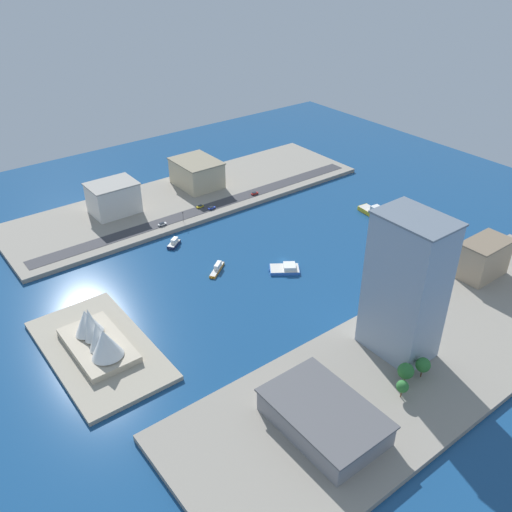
# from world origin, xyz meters

# --- Properties ---
(ground_plane) EXTENTS (440.00, 440.00, 0.00)m
(ground_plane) POSITION_xyz_m (0.00, 0.00, 0.00)
(ground_plane) COLOR navy
(quay_west) EXTENTS (70.00, 240.00, 2.56)m
(quay_west) POSITION_xyz_m (-96.57, 0.00, 1.28)
(quay_west) COLOR gray
(quay_west) RESTS_ON ground_plane
(quay_east) EXTENTS (70.00, 240.00, 2.56)m
(quay_east) POSITION_xyz_m (96.57, 0.00, 1.28)
(quay_east) COLOR gray
(quay_east) RESTS_ON ground_plane
(peninsula_point) EXTENTS (73.12, 39.80, 2.00)m
(peninsula_point) POSITION_xyz_m (-9.86, 110.19, 1.00)
(peninsula_point) COLOR #A89E89
(peninsula_point) RESTS_ON ground_plane
(road_strip) EXTENTS (10.37, 228.00, 0.15)m
(road_strip) POSITION_xyz_m (73.55, 0.00, 2.63)
(road_strip) COLOR #38383D
(road_strip) RESTS_ON quay_east
(catamaran_blue) EXTENTS (16.68, 18.09, 3.70)m
(catamaran_blue) POSITION_xyz_m (-9.54, 5.78, 1.32)
(catamaran_blue) COLOR blue
(catamaran_blue) RESTS_ON ground_plane
(water_taxi_orange) EXTENTS (11.60, 14.29, 3.82)m
(water_taxi_orange) POSITION_xyz_m (12.43, 34.44, 1.33)
(water_taxi_orange) COLOR orange
(water_taxi_orange) RESTS_ON ground_plane
(ferry_yellow_fast) EXTENTS (28.76, 10.17, 6.79)m
(ferry_yellow_fast) POSITION_xyz_m (2.68, -78.84, 2.60)
(ferry_yellow_fast) COLOR yellow
(ferry_yellow_fast) RESTS_ON ground_plane
(patrol_launch_navy) EXTENTS (9.04, 10.64, 4.08)m
(patrol_launch_navy) POSITION_xyz_m (49.12, 39.22, 1.45)
(patrol_launch_navy) COLOR #1E284C
(patrol_launch_navy) RESTS_ON ground_plane
(apartment_midrise_tan) EXTENTS (15.93, 26.30, 19.66)m
(apartment_midrise_tan) POSITION_xyz_m (-75.82, -68.14, 12.42)
(apartment_midrise_tan) COLOR tan
(apartment_midrise_tan) RESTS_ON quay_west
(office_block_beige) EXTENTS (33.06, 26.31, 17.85)m
(office_block_beige) POSITION_xyz_m (107.25, -13.27, 11.51)
(office_block_beige) COLOR #C6B793
(office_block_beige) RESTS_ON quay_east
(hotel_broad_white) EXTENTS (22.07, 28.84, 19.29)m
(hotel_broad_white) POSITION_xyz_m (103.73, 49.26, 12.23)
(hotel_broad_white) COLOR silver
(hotel_broad_white) RESTS_ON quay_east
(tower_tall_glass) EXTENTS (29.52, 20.56, 62.24)m
(tower_tall_glass) POSITION_xyz_m (-86.80, 10.05, 33.71)
(tower_tall_glass) COLOR #8C9EB2
(tower_tall_glass) RESTS_ON quay_west
(warehouse_low_gray) EXTENTS (43.72, 28.56, 9.74)m
(warehouse_low_gray) POSITION_xyz_m (-99.36, 64.01, 7.46)
(warehouse_low_gray) COLOR gray
(warehouse_low_gray) RESTS_ON quay_west
(hatchback_blue) EXTENTS (1.82, 4.92, 1.60)m
(hatchback_blue) POSITION_xyz_m (70.52, -0.55, 3.49)
(hatchback_blue) COLOR black
(hatchback_blue) RESTS_ON road_strip
(taxi_yellow_cab) EXTENTS (2.12, 4.74, 1.48)m
(taxi_yellow_cab) POSITION_xyz_m (76.64, 4.15, 3.45)
(taxi_yellow_cab) COLOR black
(taxi_yellow_cab) RESTS_ON road_strip
(pickup_red) EXTENTS (2.00, 4.83, 1.60)m
(pickup_red) POSITION_xyz_m (71.13, -35.07, 3.50)
(pickup_red) COLOR black
(pickup_red) RESTS_ON road_strip
(van_white) EXTENTS (1.91, 5.11, 1.64)m
(van_white) POSITION_xyz_m (70.16, 34.90, 3.51)
(van_white) COLOR black
(van_white) RESTS_ON road_strip
(traffic_light_waterfront) EXTENTS (0.36, 0.36, 6.50)m
(traffic_light_waterfront) POSITION_xyz_m (66.88, 22.17, 6.90)
(traffic_light_waterfront) COLOR black
(traffic_light_waterfront) RESTS_ON quay_east
(opera_landmark) EXTENTS (38.90, 21.80, 18.06)m
(opera_landmark) POSITION_xyz_m (-10.53, 110.19, 8.82)
(opera_landmark) COLOR #BCAD93
(opera_landmark) RESTS_ON peninsula_point
(park_tree_cluster) EXTENTS (9.90, 20.29, 9.26)m
(park_tree_cluster) POSITION_xyz_m (-104.12, 22.10, 8.51)
(park_tree_cluster) COLOR brown
(park_tree_cluster) RESTS_ON quay_west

